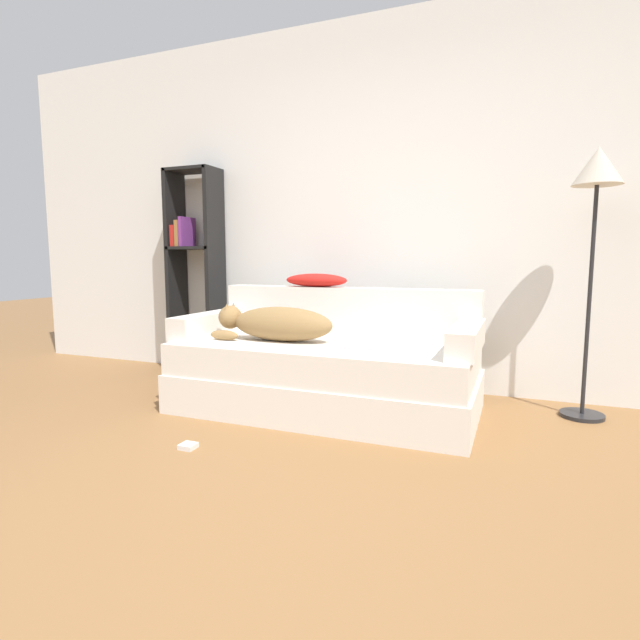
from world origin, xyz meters
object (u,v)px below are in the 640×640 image
object	(u,v)px
power_adapter	(188,446)
throw_pillow	(316,280)
couch	(326,376)
laptop	(373,347)
dog	(276,323)
bookshelf	(194,261)
floor_lamp	(596,193)

from	to	relation	value
power_adapter	throw_pillow	bearing A→B (deg)	82.02
couch	laptop	xyz separation A→B (m)	(0.34, -0.10, 0.23)
couch	dog	distance (m)	0.46
dog	bookshelf	distance (m)	1.35
bookshelf	power_adapter	xyz separation A→B (m)	(1.01, -1.48, -0.93)
throw_pillow	power_adapter	distance (m)	1.52
laptop	floor_lamp	bearing A→B (deg)	22.31
throw_pillow	power_adapter	bearing A→B (deg)	-97.98
power_adapter	bookshelf	bearing A→B (deg)	124.15
couch	dog	size ratio (longest dim) A/B	2.33
floor_lamp	power_adapter	xyz separation A→B (m)	(-1.91, -1.32, -1.32)
laptop	power_adapter	size ratio (longest dim) A/B	4.04
laptop	floor_lamp	world-z (taller)	floor_lamp
couch	power_adapter	size ratio (longest dim) A/B	24.08
throw_pillow	bookshelf	size ratio (longest dim) A/B	0.27
throw_pillow	couch	bearing A→B (deg)	-60.22
couch	laptop	bearing A→B (deg)	-17.05
dog	bookshelf	xyz separation A→B (m)	(-1.10, 0.67, 0.39)
dog	throw_pillow	xyz separation A→B (m)	(0.09, 0.47, 0.26)
couch	dog	xyz separation A→B (m)	(-0.32, -0.07, 0.33)
laptop	power_adapter	xyz separation A→B (m)	(-0.75, -0.78, -0.43)
laptop	floor_lamp	distance (m)	1.56
throw_pillow	power_adapter	xyz separation A→B (m)	(-0.18, -1.28, -0.79)
couch	laptop	size ratio (longest dim) A/B	5.95
couch	floor_lamp	distance (m)	1.93
throw_pillow	floor_lamp	size ratio (longest dim) A/B	0.29
dog	throw_pillow	bearing A→B (deg)	79.52
couch	throw_pillow	bearing A→B (deg)	119.78
dog	laptop	size ratio (longest dim) A/B	2.56
couch	power_adapter	bearing A→B (deg)	-114.88
bookshelf	dog	bearing A→B (deg)	-31.50
throw_pillow	floor_lamp	world-z (taller)	floor_lamp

